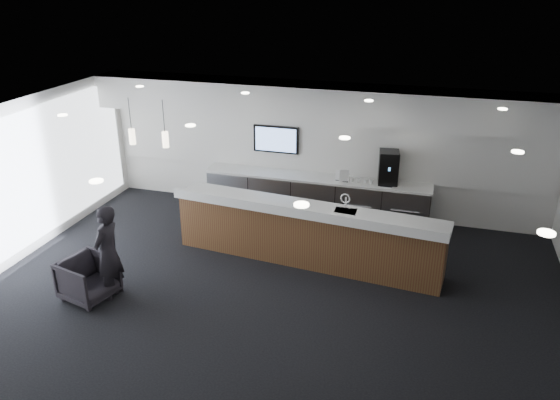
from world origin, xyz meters
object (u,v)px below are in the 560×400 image
(coffee_machine, at_px, (388,167))
(armchair, at_px, (88,278))
(service_counter, at_px, (307,234))
(lounge_guest, at_px, (108,253))

(coffee_machine, relative_size, armchair, 0.88)
(service_counter, relative_size, coffee_machine, 7.36)
(service_counter, distance_m, coffee_machine, 2.58)
(service_counter, height_order, lounge_guest, lounge_guest)
(coffee_machine, xyz_separation_m, armchair, (-4.48, -4.42, -0.94))
(coffee_machine, relative_size, lounge_guest, 0.43)
(armchair, bearing_deg, service_counter, -40.58)
(armchair, distance_m, lounge_guest, 0.60)
(armchair, xyz_separation_m, lounge_guest, (0.34, 0.15, 0.47))
(service_counter, bearing_deg, armchair, -138.85)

